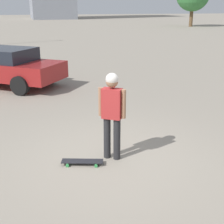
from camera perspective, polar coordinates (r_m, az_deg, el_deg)
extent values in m
plane|color=gray|center=(6.21, 0.00, -8.37)|extent=(220.00, 220.00, 0.00)
cylinder|color=#262628|center=(6.06, -0.90, -4.72)|extent=(0.14, 0.14, 0.83)
cylinder|color=#262628|center=(6.00, 0.90, -4.97)|extent=(0.14, 0.14, 0.83)
cube|color=#B22D2D|center=(5.78, 0.00, 1.55)|extent=(0.41, 0.37, 0.57)
cylinder|color=#9E7051|center=(5.85, -2.08, 1.90)|extent=(0.09, 0.09, 0.54)
cylinder|color=#9E7051|center=(5.71, 2.13, 1.46)|extent=(0.09, 0.09, 0.54)
sphere|color=#9E7051|center=(5.67, 0.00, 5.59)|extent=(0.23, 0.23, 0.23)
sphere|color=silver|center=(5.66, 0.00, 5.98)|extent=(0.24, 0.24, 0.24)
cube|color=#232328|center=(5.96, -5.45, -8.93)|extent=(0.80, 0.41, 0.01)
cylinder|color=green|center=(5.92, -8.16, -9.66)|extent=(0.07, 0.05, 0.06)
cylinder|color=green|center=(6.11, -7.83, -8.70)|extent=(0.07, 0.05, 0.06)
cylinder|color=green|center=(5.86, -2.94, -9.81)|extent=(0.07, 0.05, 0.06)
cylinder|color=green|center=(6.05, -2.79, -8.82)|extent=(0.07, 0.05, 0.06)
cube|color=maroon|center=(12.31, -19.27, 7.45)|extent=(4.63, 4.13, 0.61)
cube|color=#1E232D|center=(12.15, -19.14, 9.90)|extent=(2.57, 2.50, 0.46)
cylinder|color=black|center=(10.83, -16.51, 4.64)|extent=(0.64, 0.56, 0.65)
cylinder|color=black|center=(12.27, -11.44, 6.64)|extent=(0.64, 0.56, 0.65)
cylinder|color=brown|center=(48.29, 14.29, 16.55)|extent=(0.50, 0.50, 2.79)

